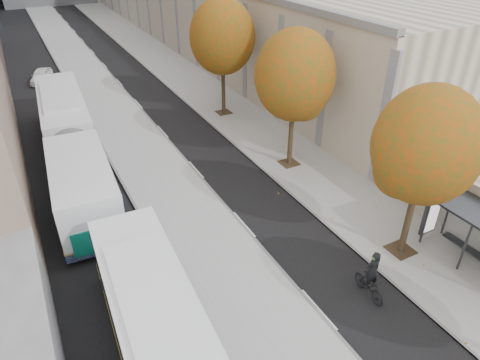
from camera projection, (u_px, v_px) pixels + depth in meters
bus_platform at (113, 112)px, 32.68m from camera, size 4.25×150.00×0.15m
sidewalk at (209, 95)px, 35.88m from camera, size 4.75×150.00×0.08m
tree_c at (427, 146)px, 16.34m from camera, size 4.20×4.20×7.28m
tree_d at (295, 76)px, 23.02m from camera, size 4.40×4.40×7.60m
tree_e at (222, 37)px, 29.71m from camera, size 4.60×4.60×7.92m
bus_far at (71, 141)px, 24.75m from camera, size 3.73×18.50×3.06m
cyclist at (370, 280)px, 16.42m from camera, size 0.66×1.74×2.19m
distant_car at (41, 76)px, 38.64m from camera, size 2.49×3.78×1.20m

